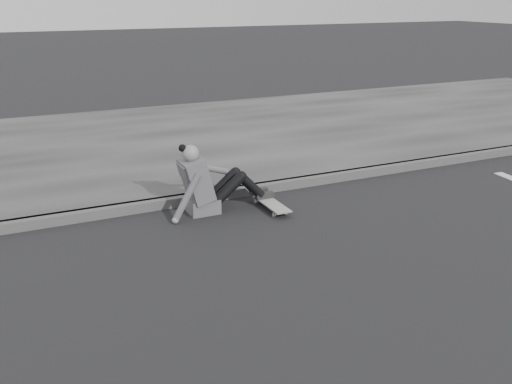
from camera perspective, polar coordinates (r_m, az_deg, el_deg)
ground at (r=5.23m, az=4.28°, el=-9.87°), size 80.00×80.00×0.00m
curb at (r=7.35m, az=-5.54°, el=-0.53°), size 24.00×0.16×0.12m
sidewalk at (r=10.13m, az=-11.36°, el=4.73°), size 24.00×6.00×0.12m
skateboard at (r=7.08m, az=1.44°, el=-1.14°), size 0.20×0.78×0.09m
seated_woman at (r=6.93m, az=-4.91°, el=0.86°), size 1.38×0.46×0.88m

